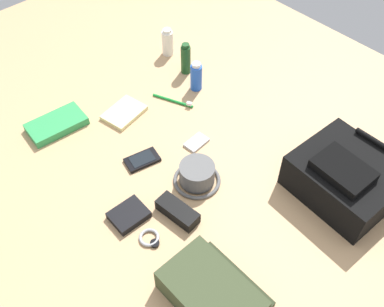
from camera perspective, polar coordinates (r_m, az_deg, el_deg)
ground_plane at (r=1.53m, az=0.00°, el=-1.27°), size 2.64×2.02×0.02m
backpack at (r=1.47m, az=19.10°, el=-2.91°), size 0.32×0.29×0.16m
toiletry_pouch at (r=1.23m, az=2.59°, el=-17.52°), size 0.27×0.21×0.08m
bucket_hat at (r=1.44m, az=0.65°, el=-2.79°), size 0.16×0.16×0.08m
toothpaste_tube at (r=1.93m, az=-3.16°, el=14.08°), size 0.05×0.05×0.12m
shampoo_bottle at (r=1.82m, az=-0.81°, el=12.06°), size 0.04×0.04×0.14m
deodorant_spray at (r=1.75m, az=0.55°, el=9.85°), size 0.05×0.05×0.12m
paperback_novel at (r=1.69m, az=-16.99°, el=3.59°), size 0.13×0.22×0.03m
cell_phone at (r=1.52m, az=-6.41°, el=-0.81°), size 0.09×0.13×0.01m
media_player at (r=1.57m, az=0.57°, el=1.43°), size 0.06×0.09×0.01m
wristwatch at (r=1.35m, az=-5.42°, el=-10.80°), size 0.07×0.06×0.01m
toothbrush at (r=1.72m, az=-2.18°, el=6.75°), size 0.16×0.08×0.02m
wallet at (r=1.39m, az=-8.13°, el=-7.82°), size 0.09×0.11×0.02m
notepad at (r=1.69m, az=-8.71°, el=5.22°), size 0.14×0.17×0.02m
sunglasses_case at (r=1.37m, az=-1.87°, el=-7.45°), size 0.15×0.07×0.04m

